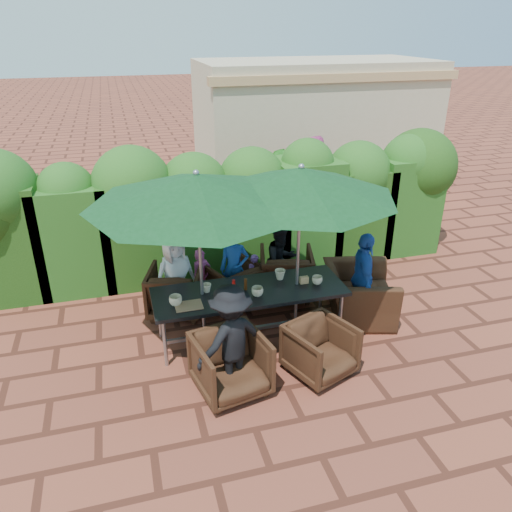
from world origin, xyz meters
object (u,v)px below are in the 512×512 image
object	(u,v)px
chair_far_mid	(235,282)
chair_far_right	(286,271)
umbrella_left	(197,189)
chair_far_left	(175,289)
dining_table	(250,295)
chair_near_right	(321,348)
chair_near_left	(231,362)
chair_end_right	(360,287)
umbrella_right	(301,183)

from	to	relation	value
chair_far_mid	chair_far_right	world-z (taller)	chair_far_right
chair_far_mid	umbrella_left	bearing A→B (deg)	30.49
umbrella_left	chair_far_left	bearing A→B (deg)	107.32
dining_table	umbrella_left	xyz separation A→B (m)	(-0.64, 0.07, 1.54)
umbrella_left	chair_far_left	xyz separation A→B (m)	(-0.27, 0.87, -1.81)
dining_table	chair_near_right	bearing A→B (deg)	-57.77
chair_far_left	chair_far_right	distance (m)	1.80
chair_far_right	chair_near_left	world-z (taller)	chair_far_right
umbrella_left	chair_end_right	bearing A→B (deg)	0.76
dining_table	chair_near_left	bearing A→B (deg)	-116.25
dining_table	chair_end_right	world-z (taller)	chair_end_right
chair_far_mid	chair_near_left	world-z (taller)	chair_near_left
chair_near_right	dining_table	bearing A→B (deg)	100.44
chair_near_right	chair_end_right	bearing A→B (deg)	24.28
dining_table	chair_near_right	xyz separation A→B (m)	(0.64, -1.02, -0.30)
umbrella_left	chair_near_left	size ratio (longest dim) A/B	3.40
chair_end_right	chair_near_left	bearing A→B (deg)	133.18
dining_table	umbrella_left	size ratio (longest dim) A/B	0.94
chair_near_right	umbrella_right	bearing A→B (deg)	66.05
dining_table	chair_near_left	distance (m)	1.19
chair_far_mid	chair_end_right	size ratio (longest dim) A/B	0.67
umbrella_right	chair_near_right	world-z (taller)	umbrella_right
dining_table	chair_far_right	xyz separation A→B (m)	(0.88, 1.01, -0.25)
umbrella_left	chair_end_right	size ratio (longest dim) A/B	2.48
chair_far_left	chair_near_right	bearing A→B (deg)	145.91
chair_far_mid	chair_far_right	distance (m)	0.87
umbrella_right	chair_near_left	bearing A→B (deg)	-139.06
umbrella_left	umbrella_right	distance (m)	1.32
umbrella_right	dining_table	bearing A→B (deg)	179.39
chair_near_right	chair_far_left	bearing A→B (deg)	106.61
umbrella_left	chair_end_right	distance (m)	2.92
chair_far_mid	chair_near_left	size ratio (longest dim) A/B	0.91
dining_table	umbrella_right	xyz separation A→B (m)	(0.68, -0.01, 1.54)
chair_far_mid	chair_near_right	xyz separation A→B (m)	(0.62, -1.96, 0.00)
dining_table	chair_far_left	distance (m)	1.34
chair_far_right	chair_end_right	size ratio (longest dim) A/B	0.75
chair_far_mid	chair_near_left	distance (m)	2.06
umbrella_left	umbrella_right	bearing A→B (deg)	-3.38
chair_far_left	chair_near_right	world-z (taller)	chair_far_left
umbrella_right	chair_near_left	world-z (taller)	umbrella_right
umbrella_right	chair_near_right	xyz separation A→B (m)	(-0.04, -1.01, -1.83)
umbrella_left	chair_far_right	world-z (taller)	umbrella_left
chair_near_right	chair_end_right	xyz separation A→B (m)	(1.08, 1.12, 0.12)
chair_far_right	dining_table	bearing A→B (deg)	64.20
chair_far_mid	chair_near_right	bearing A→B (deg)	85.21
umbrella_right	chair_far_left	bearing A→B (deg)	149.18
umbrella_right	chair_end_right	distance (m)	2.01
umbrella_right	chair_far_mid	bearing A→B (deg)	124.68
umbrella_right	chair_far_left	distance (m)	2.59
umbrella_left	chair_far_left	world-z (taller)	umbrella_left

